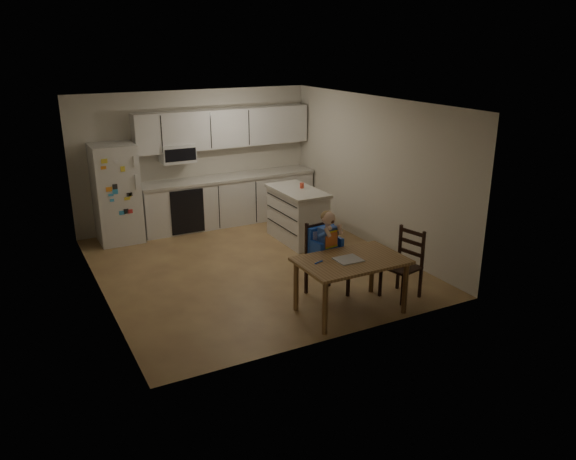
% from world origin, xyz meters
% --- Properties ---
extents(room, '(4.52, 5.01, 2.51)m').
position_xyz_m(room, '(0.00, 0.48, 1.25)').
color(room, brown).
rests_on(room, ground).
extents(refrigerator, '(0.72, 0.70, 1.70)m').
position_xyz_m(refrigerator, '(-1.55, 2.15, 0.85)').
color(refrigerator, silver).
rests_on(refrigerator, ground).
extents(kitchen_run, '(3.37, 0.62, 2.15)m').
position_xyz_m(kitchen_run, '(0.50, 2.24, 0.88)').
color(kitchen_run, silver).
rests_on(kitchen_run, ground).
extents(kitchen_island, '(0.66, 1.25, 0.93)m').
position_xyz_m(kitchen_island, '(1.19, 0.70, 0.47)').
color(kitchen_island, silver).
rests_on(kitchen_island, ground).
extents(red_cup, '(0.07, 0.07, 0.09)m').
position_xyz_m(red_cup, '(1.31, 0.75, 0.97)').
color(red_cup, '#DB462B').
rests_on(red_cup, kitchen_island).
extents(dining_table, '(1.35, 0.87, 0.72)m').
position_xyz_m(dining_table, '(0.49, -2.00, 0.63)').
color(dining_table, brown).
rests_on(dining_table, ground).
extents(napkin, '(0.32, 0.28, 0.01)m').
position_xyz_m(napkin, '(0.45, -2.00, 0.73)').
color(napkin, '#A6A6AA').
rests_on(napkin, dining_table).
extents(toddler_spoon, '(0.12, 0.06, 0.02)m').
position_xyz_m(toddler_spoon, '(0.06, -1.91, 0.73)').
color(toddler_spoon, blue).
rests_on(toddler_spoon, dining_table).
extents(chair_booster, '(0.51, 0.51, 1.21)m').
position_xyz_m(chair_booster, '(0.49, -1.39, 0.73)').
color(chair_booster, black).
rests_on(chair_booster, ground).
extents(chair_side, '(0.50, 0.50, 0.95)m').
position_xyz_m(chair_side, '(1.44, -1.93, 0.54)').
color(chair_side, black).
rests_on(chair_side, ground).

